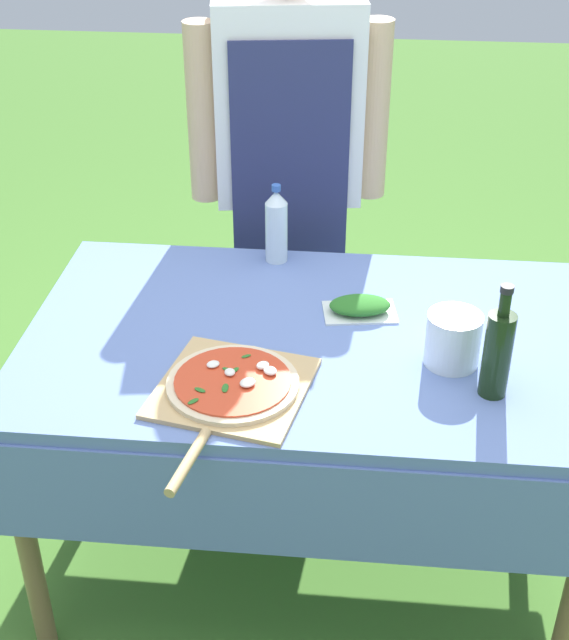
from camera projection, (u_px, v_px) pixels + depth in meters
The scene contains 8 objects.
ground_plane at pixel (306, 550), 2.72m from camera, with size 12.00×12.00×0.00m, color #477A2D.
prep_table at pixel (309, 364), 2.35m from camera, with size 1.49×0.94×0.79m.
person_cook at pixel (288, 153), 2.82m from camera, with size 0.62×0.26×1.67m.
pizza_on_peel at pixel (232, 387), 2.08m from camera, with size 0.40×0.57×0.05m.
oil_bottle at pixel (498, 352), 2.03m from camera, with size 0.07×0.07×0.29m.
water_bottle at pixel (276, 226), 2.58m from camera, with size 0.07×0.07×0.24m.
herb_container at pixel (360, 306), 2.38m from camera, with size 0.21×0.15×0.04m.
mixing_tub at pixel (453, 339), 2.16m from camera, with size 0.13×0.13×0.13m, color silver.
Camera 1 is at (0.12, -1.93, 2.04)m, focal length 50.00 mm.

